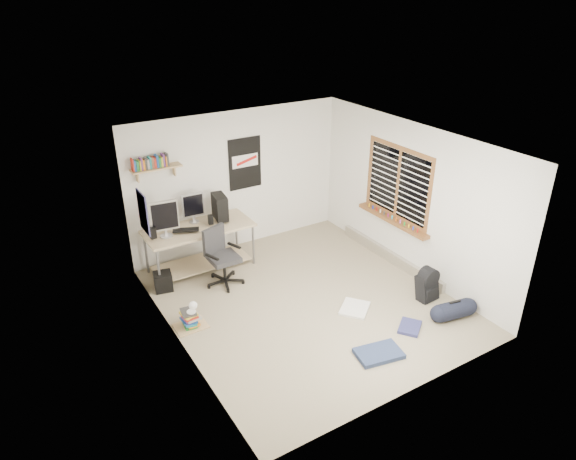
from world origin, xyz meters
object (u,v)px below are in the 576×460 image
desk (201,249)px  book_stack (190,318)px  office_chair (224,257)px  duffel_bag (454,310)px  backpack (427,287)px

desk → book_stack: 1.67m
office_chair → duffel_bag: 3.58m
desk → backpack: 3.73m
office_chair → duffel_bag: office_chair is taller
desk → office_chair: 0.68m
desk → office_chair: (0.13, -0.65, 0.12)m
desk → duffel_bag: bearing=-67.0°
backpack → book_stack: backpack is taller
office_chair → book_stack: bearing=-158.4°
desk → book_stack: size_ratio=3.83×
book_stack → desk: bearing=61.8°
office_chair → book_stack: office_chair is taller
duffel_bag → book_stack: (-3.34, 1.79, 0.01)m
office_chair → backpack: (2.46, -2.02, -0.29)m
duffel_bag → book_stack: 3.79m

